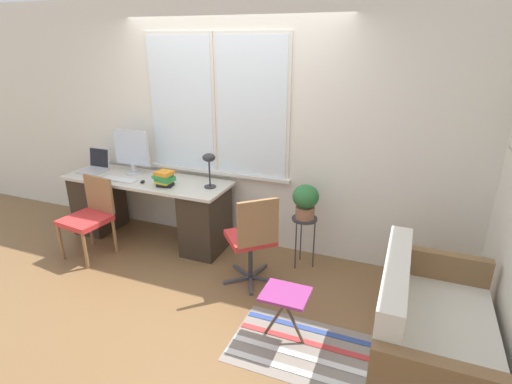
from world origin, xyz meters
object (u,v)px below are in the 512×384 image
(office_chair_swivel, at_px, (253,237))
(potted_plant, at_px, (306,200))
(mouse, at_px, (143,182))
(monitor, at_px, (132,151))
(desk_lamp, at_px, (209,161))
(laptop, at_px, (95,166))
(book_stack, at_px, (164,178))
(desk_chair_wooden, at_px, (89,215))
(keyboard, at_px, (119,180))
(plant_stand, at_px, (304,223))
(couch_loveseat, at_px, (427,341))
(folding_stool, at_px, (285,298))

(office_chair_swivel, bearing_deg, potted_plant, -167.69)
(office_chair_swivel, bearing_deg, mouse, -53.30)
(monitor, distance_m, office_chair_swivel, 1.94)
(monitor, height_order, desk_lamp, monitor)
(laptop, height_order, potted_plant, laptop)
(mouse, relative_size, desk_lamp, 0.18)
(desk_lamp, relative_size, book_stack, 1.68)
(laptop, relative_size, book_stack, 1.35)
(desk_chair_wooden, distance_m, potted_plant, 2.36)
(keyboard, xyz_separation_m, plant_stand, (2.13, 0.23, -0.28))
(laptop, height_order, mouse, laptop)
(mouse, distance_m, desk_chair_wooden, 0.67)
(couch_loveseat, distance_m, folding_stool, 1.04)
(mouse, relative_size, desk_chair_wooden, 0.08)
(desk_chair_wooden, xyz_separation_m, potted_plant, (2.26, 0.62, 0.28))
(desk_lamp, bearing_deg, desk_chair_wooden, -154.38)
(laptop, xyz_separation_m, mouse, (0.82, -0.16, -0.04))
(keyboard, height_order, couch_loveseat, couch_loveseat)
(desk_lamp, xyz_separation_m, office_chair_swivel, (0.69, -0.46, -0.55))
(couch_loveseat, bearing_deg, office_chair_swivel, 68.32)
(mouse, relative_size, couch_loveseat, 0.05)
(book_stack, bearing_deg, folding_stool, -29.05)
(desk_lamp, relative_size, desk_chair_wooden, 0.44)
(desk_chair_wooden, bearing_deg, folding_stool, -5.20)
(desk_chair_wooden, bearing_deg, laptop, 131.04)
(monitor, relative_size, couch_loveseat, 0.39)
(plant_stand, bearing_deg, office_chair_swivel, -125.82)
(potted_plant, bearing_deg, desk_chair_wooden, -164.59)
(laptop, xyz_separation_m, keyboard, (0.51, -0.18, -0.05))
(book_stack, bearing_deg, office_chair_swivel, -14.64)
(keyboard, relative_size, desk_lamp, 1.14)
(book_stack, height_order, potted_plant, book_stack)
(potted_plant, bearing_deg, monitor, 178.66)
(potted_plant, xyz_separation_m, folding_stool, (0.17, -1.15, -0.36))
(mouse, distance_m, book_stack, 0.30)
(book_stack, bearing_deg, couch_loveseat, -18.75)
(monitor, relative_size, keyboard, 1.21)
(office_chair_swivel, relative_size, couch_loveseat, 0.70)
(couch_loveseat, bearing_deg, potted_plant, 46.73)
(plant_stand, bearing_deg, folding_stool, -81.60)
(monitor, bearing_deg, office_chair_swivel, -17.51)
(desk_lamp, bearing_deg, couch_loveseat, -25.66)
(office_chair_swivel, relative_size, potted_plant, 2.63)
(plant_stand, xyz_separation_m, potted_plant, (0.00, 0.00, 0.26))
(laptop, distance_m, folding_stool, 3.04)
(keyboard, distance_m, desk_lamp, 1.13)
(book_stack, bearing_deg, desk_chair_wooden, -149.98)
(laptop, distance_m, book_stack, 1.11)
(laptop, bearing_deg, desk_chair_wooden, -56.06)
(desk_lamp, distance_m, desk_chair_wooden, 1.45)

